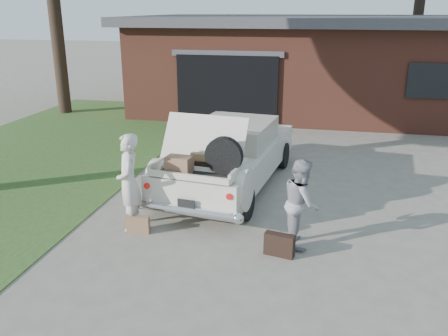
# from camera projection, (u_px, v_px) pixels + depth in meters

# --- Properties ---
(ground) EXTENTS (90.00, 90.00, 0.00)m
(ground) POSITION_uv_depth(u_px,v_px,m) (216.00, 245.00, 7.52)
(ground) COLOR gray
(ground) RESTS_ON ground
(grass_strip) EXTENTS (6.00, 16.00, 0.02)m
(grass_strip) POSITION_uv_depth(u_px,v_px,m) (22.00, 164.00, 11.39)
(grass_strip) COLOR #2D4C1E
(grass_strip) RESTS_ON ground
(house) EXTENTS (12.80, 7.80, 3.30)m
(house) POSITION_uv_depth(u_px,v_px,m) (313.00, 62.00, 17.40)
(house) COLOR brown
(house) RESTS_ON ground
(sedan) EXTENTS (2.32, 4.81, 1.78)m
(sedan) POSITION_uv_depth(u_px,v_px,m) (230.00, 155.00, 9.82)
(sedan) COLOR beige
(sedan) RESTS_ON ground
(woman_left) EXTENTS (0.61, 0.71, 1.65)m
(woman_left) POSITION_uv_depth(u_px,v_px,m) (129.00, 182.00, 7.88)
(woman_left) COLOR beige
(woman_left) RESTS_ON ground
(woman_right) EXTENTS (0.65, 0.77, 1.41)m
(woman_right) POSITION_uv_depth(u_px,v_px,m) (301.00, 202.00, 7.37)
(woman_right) COLOR gray
(woman_right) RESTS_ON ground
(suitcase_left) EXTENTS (0.39, 0.16, 0.30)m
(suitcase_left) POSITION_uv_depth(u_px,v_px,m) (138.00, 224.00, 7.90)
(suitcase_left) COLOR #9C704F
(suitcase_left) RESTS_ON ground
(suitcase_right) EXTENTS (0.48, 0.24, 0.35)m
(suitcase_right) POSITION_uv_depth(u_px,v_px,m) (279.00, 245.00, 7.16)
(suitcase_right) COLOR black
(suitcase_right) RESTS_ON ground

